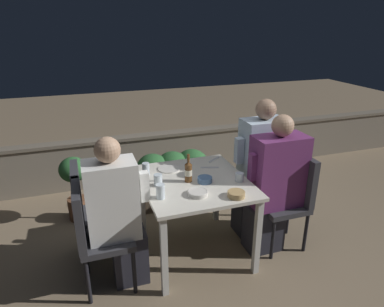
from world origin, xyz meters
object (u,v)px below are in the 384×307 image
at_px(chair_right_far, 275,179).
at_px(person_white_polo, 118,214).
at_px(person_purple_stripe, 274,185).
at_px(beer_bottle, 188,171).
at_px(potted_plant, 75,183).
at_px(person_blue_shirt, 259,168).
at_px(chair_right_near, 291,192).
at_px(chair_left_far, 89,206).
at_px(chair_left_near, 93,229).

bearing_deg(chair_right_far, person_white_polo, -168.55).
bearing_deg(person_purple_stripe, beer_bottle, 168.89).
relative_size(chair_right_far, potted_plant, 1.27).
height_order(chair_right_far, person_blue_shirt, person_blue_shirt).
bearing_deg(person_white_polo, person_purple_stripe, 0.89).
bearing_deg(beer_bottle, person_blue_shirt, 11.21).
height_order(chair_right_far, potted_plant, chair_right_far).
height_order(person_white_polo, chair_right_near, person_white_polo).
height_order(person_blue_shirt, potted_plant, person_blue_shirt).
xyz_separation_m(person_white_polo, chair_left_far, (-0.20, 0.36, -0.09)).
xyz_separation_m(person_blue_shirt, beer_bottle, (-0.77, -0.15, 0.14)).
xyz_separation_m(person_purple_stripe, person_blue_shirt, (0.01, 0.30, 0.04)).
relative_size(person_purple_stripe, chair_right_far, 1.43).
bearing_deg(potted_plant, chair_left_far, -81.13).
xyz_separation_m(person_purple_stripe, chair_right_far, (0.20, 0.30, -0.10)).
bearing_deg(person_purple_stripe, person_white_polo, -179.11).
relative_size(beer_bottle, potted_plant, 0.35).
distance_m(chair_left_far, beer_bottle, 0.90).
bearing_deg(chair_left_far, beer_bottle, -13.04).
bearing_deg(chair_right_far, person_blue_shirt, 180.00).
bearing_deg(beer_bottle, chair_left_far, 166.96).
distance_m(chair_left_near, chair_right_far, 1.81).
xyz_separation_m(chair_left_near, chair_left_far, (-0.01, 0.36, 0.00)).
distance_m(chair_right_near, beer_bottle, 1.00).
height_order(chair_left_far, person_purple_stripe, person_purple_stripe).
height_order(chair_left_near, chair_right_far, same).
bearing_deg(chair_right_far, chair_left_far, 178.69).
relative_size(chair_left_near, chair_right_near, 1.00).
height_order(chair_left_far, person_blue_shirt, person_blue_shirt).
distance_m(chair_left_far, person_purple_stripe, 1.63).
xyz_separation_m(chair_left_near, person_blue_shirt, (1.59, 0.32, 0.14)).
relative_size(chair_left_near, chair_right_far, 1.00).
distance_m(chair_left_near, person_purple_stripe, 1.58).
relative_size(chair_left_near, person_white_polo, 0.72).
height_order(person_white_polo, chair_right_far, person_white_polo).
height_order(chair_left_near, person_white_polo, person_white_polo).
height_order(chair_left_near, chair_right_near, same).
bearing_deg(person_purple_stripe, chair_left_far, 167.87).
bearing_deg(person_white_polo, chair_right_near, 0.78).
bearing_deg(chair_right_near, chair_left_far, 169.17).
height_order(person_purple_stripe, person_blue_shirt, person_blue_shirt).
bearing_deg(chair_left_far, potted_plant, 98.87).
bearing_deg(chair_left_near, person_blue_shirt, 11.43).
bearing_deg(chair_right_near, beer_bottle, 171.13).
xyz_separation_m(chair_left_near, chair_right_near, (1.77, 0.02, 0.00)).
bearing_deg(chair_left_near, chair_right_near, 0.69).
bearing_deg(beer_bottle, potted_plant, 135.25).
xyz_separation_m(chair_left_near, person_purple_stripe, (1.58, 0.02, 0.10)).
relative_size(chair_left_near, chair_left_far, 1.00).
bearing_deg(person_white_polo, person_blue_shirt, 12.98).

